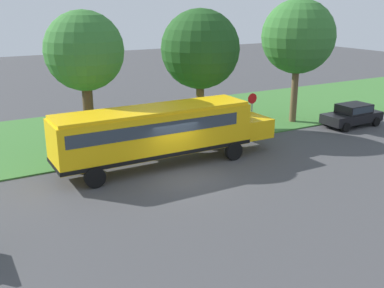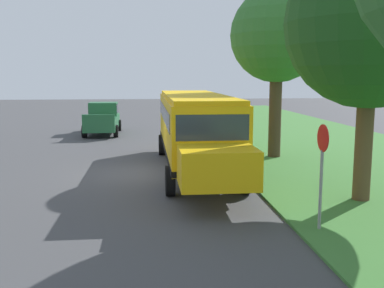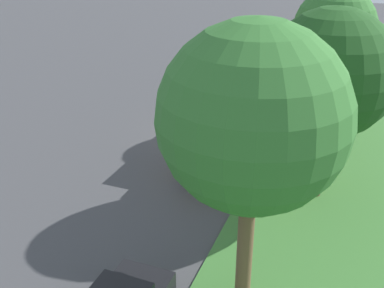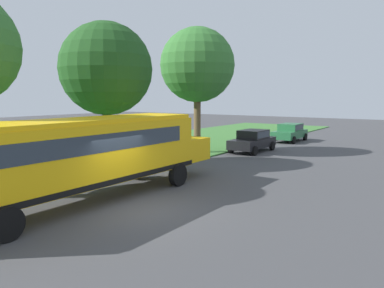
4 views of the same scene
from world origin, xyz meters
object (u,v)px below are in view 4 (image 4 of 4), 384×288
car_black_nearest (253,140)px  oak_tree_far_end (198,65)px  car_green_middle (290,131)px  oak_tree_roadside_mid (106,70)px  school_bus (89,151)px  stop_sign (169,135)px

car_black_nearest → oak_tree_far_end: bearing=-132.2°
car_black_nearest → car_green_middle: bearing=90.0°
oak_tree_roadside_mid → oak_tree_far_end: 7.07m
school_bus → car_green_middle: 22.80m
oak_tree_far_end → car_black_nearest: bearing=47.8°
oak_tree_far_end → stop_sign: (0.93, -4.42, -4.32)m
car_green_middle → oak_tree_roadside_mid: bearing=-103.7°
car_black_nearest → school_bus: bearing=-88.0°
school_bus → oak_tree_roadside_mid: oak_tree_roadside_mid is taller
oak_tree_far_end → school_bus: bearing=-75.1°
oak_tree_far_end → stop_sign: bearing=-78.1°
school_bus → stop_sign: size_ratio=4.53×
car_black_nearest → stop_sign: stop_sign is taller
stop_sign → oak_tree_roadside_mid: bearing=-135.0°
school_bus → car_black_nearest: bearing=92.0°
school_bus → oak_tree_roadside_mid: bearing=131.8°
school_bus → oak_tree_far_end: 13.30m
car_black_nearest → oak_tree_far_end: size_ratio=0.51×
oak_tree_far_end → car_green_middle: bearing=75.5°
oak_tree_roadside_mid → stop_sign: (2.45, 2.45, -3.69)m
stop_sign → oak_tree_far_end: bearing=101.9°
school_bus → car_black_nearest: school_bus is taller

